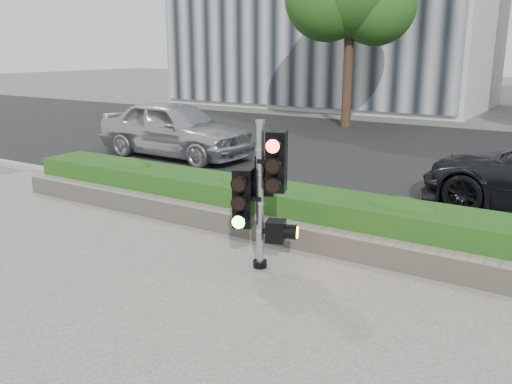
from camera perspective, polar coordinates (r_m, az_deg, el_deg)
ground at (r=6.89m, az=-4.45°, el=-10.34°), size 120.00×120.00×0.00m
road at (r=15.71m, az=17.99°, el=3.39°), size 60.00×13.00×0.02m
curb at (r=9.40m, az=7.13°, el=-3.05°), size 60.00×0.25×0.12m
stone_wall at (r=8.30m, az=3.43°, el=-4.38°), size 12.00×0.32×0.34m
hedge at (r=8.79m, az=5.51°, el=-2.15°), size 12.00×1.00×0.68m
traffic_signal at (r=7.16m, az=0.70°, el=0.44°), size 0.74×0.64×2.02m
car_silver at (r=15.16m, az=-8.52°, el=6.59°), size 4.63×1.98×1.56m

